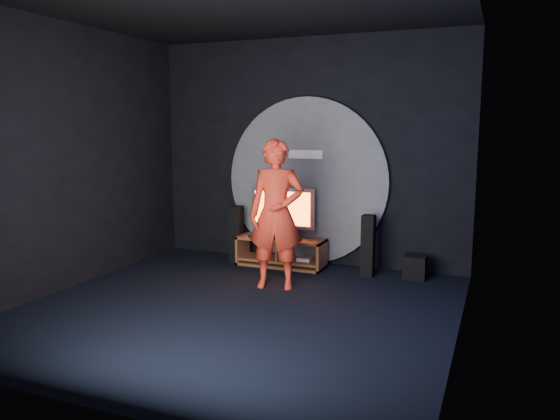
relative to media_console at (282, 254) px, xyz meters
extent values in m
plane|color=black|center=(0.26, -2.05, -0.20)|extent=(5.00, 5.00, 0.00)
cube|color=black|center=(0.26, 0.45, 1.55)|extent=(5.00, 0.04, 3.50)
cube|color=black|center=(0.26, -4.55, 1.55)|extent=(5.00, 0.04, 3.50)
cube|color=black|center=(-2.24, -2.05, 1.55)|extent=(0.04, 5.00, 3.50)
cube|color=black|center=(2.76, -2.05, 1.55)|extent=(0.04, 5.00, 3.50)
cube|color=black|center=(0.26, -2.05, 3.31)|extent=(5.00, 5.00, 0.01)
cylinder|color=#515156|center=(0.26, 0.39, 1.10)|extent=(2.60, 0.08, 2.60)
cube|color=white|center=(0.26, 0.34, 1.52)|extent=(0.55, 0.03, 0.13)
cube|color=brown|center=(-0.01, 0.00, 0.23)|extent=(1.37, 0.45, 0.04)
cube|color=brown|center=(-0.01, 0.00, -0.10)|extent=(1.33, 0.42, 0.04)
cube|color=brown|center=(-0.67, 0.00, 0.03)|extent=(0.04, 0.45, 0.45)
cube|color=brown|center=(0.66, 0.00, 0.03)|extent=(0.04, 0.45, 0.45)
cube|color=brown|center=(-0.01, 0.00, 0.07)|extent=(0.03, 0.40, 0.29)
cube|color=brown|center=(-0.01, 0.00, -0.18)|extent=(1.37, 0.45, 0.04)
cube|color=white|center=(0.37, 0.00, -0.05)|extent=(0.22, 0.16, 0.05)
cube|color=silver|center=(-0.01, 0.07, 0.27)|extent=(0.36, 0.22, 0.04)
cylinder|color=silver|center=(-0.01, 0.07, 0.34)|extent=(0.07, 0.07, 0.10)
cube|color=silver|center=(-0.01, 0.07, 0.71)|extent=(1.02, 0.06, 0.63)
cube|color=orange|center=(-0.01, 0.04, 0.71)|extent=(0.91, 0.01, 0.52)
cube|color=black|center=(-0.01, -0.10, 0.33)|extent=(0.40, 0.15, 0.15)
cube|color=black|center=(-0.42, -0.12, 0.27)|extent=(0.18, 0.05, 0.02)
cube|color=black|center=(-0.79, 0.01, 0.25)|extent=(0.18, 0.20, 0.89)
cube|color=black|center=(1.36, -0.04, 0.25)|extent=(0.18, 0.20, 0.89)
cube|color=black|center=(2.02, 0.08, -0.03)|extent=(0.31, 0.31, 0.34)
imported|color=red|center=(0.35, -1.05, 0.80)|extent=(0.82, 0.64, 2.00)
camera|label=1|loc=(3.10, -7.63, 1.97)|focal=35.00mm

